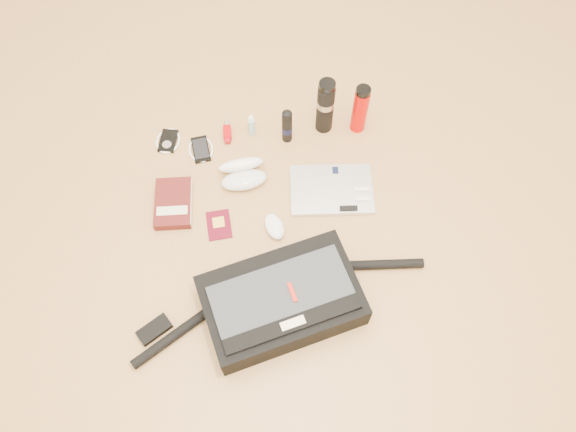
{
  "coord_description": "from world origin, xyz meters",
  "views": [
    {
      "loc": [
        -0.08,
        -0.89,
        1.86
      ],
      "look_at": [
        0.04,
        0.05,
        0.06
      ],
      "focal_mm": 35.0,
      "sensor_mm": 36.0,
      "label": 1
    }
  ],
  "objects": [
    {
      "name": "thermos_black",
      "position": [
        0.24,
        0.47,
        0.13
      ],
      "size": [
        0.09,
        0.09,
        0.26
      ],
      "rotation": [
        0.0,
        0.0,
        0.33
      ],
      "color": "black",
      "rests_on": "ground"
    },
    {
      "name": "mouse",
      "position": [
        -0.01,
        0.03,
        0.02
      ],
      "size": [
        0.09,
        0.12,
        0.04
      ],
      "rotation": [
        0.0,
        0.0,
        0.25
      ],
      "color": "white",
      "rests_on": "ground"
    },
    {
      "name": "laptop",
      "position": [
        0.22,
        0.17,
        0.01
      ],
      "size": [
        0.33,
        0.25,
        0.03
      ],
      "rotation": [
        0.0,
        0.0,
        -0.1
      ],
      "color": "silver",
      "rests_on": "ground"
    },
    {
      "name": "spray_bottle",
      "position": [
        -0.05,
        0.48,
        0.05
      ],
      "size": [
        0.03,
        0.03,
        0.11
      ],
      "rotation": [
        0.0,
        0.0,
        -0.06
      ],
      "color": "#90B8C8",
      "rests_on": "ground"
    },
    {
      "name": "ground",
      "position": [
        0.0,
        0.0,
        0.0
      ],
      "size": [
        4.0,
        4.0,
        0.0
      ],
      "primitive_type": "plane",
      "color": "#B3824A",
      "rests_on": "ground"
    },
    {
      "name": "book",
      "position": [
        -0.38,
        0.18,
        0.02
      ],
      "size": [
        0.15,
        0.22,
        0.04
      ],
      "rotation": [
        0.0,
        0.0,
        -0.07
      ],
      "color": "#491211",
      "rests_on": "ground"
    },
    {
      "name": "thermos_red",
      "position": [
        0.38,
        0.45,
        0.12
      ],
      "size": [
        0.08,
        0.08,
        0.23
      ],
      "rotation": [
        0.0,
        0.0,
        -0.34
      ],
      "color": "#C40603",
      "rests_on": "ground"
    },
    {
      "name": "phone",
      "position": [
        -0.26,
        0.42,
        0.01
      ],
      "size": [
        0.11,
        0.13,
        0.01
      ],
      "rotation": [
        0.0,
        0.0,
        0.11
      ],
      "color": "black",
      "rests_on": "ground"
    },
    {
      "name": "inhaler",
      "position": [
        -0.15,
        0.49,
        0.01
      ],
      "size": [
        0.03,
        0.11,
        0.03
      ],
      "rotation": [
        0.0,
        0.0,
        -0.04
      ],
      "color": "#A70408",
      "rests_on": "ground"
    },
    {
      "name": "aerosol_can",
      "position": [
        0.08,
        0.43,
        0.08
      ],
      "size": [
        0.04,
        0.04,
        0.17
      ],
      "rotation": [
        0.0,
        0.0,
        0.0
      ],
      "color": "black",
      "rests_on": "ground"
    },
    {
      "name": "sunglasses_case",
      "position": [
        -0.11,
        0.27,
        0.04
      ],
      "size": [
        0.19,
        0.16,
        0.1
      ],
      "rotation": [
        0.0,
        0.0,
        0.1
      ],
      "color": "silver",
      "rests_on": "ground"
    },
    {
      "name": "ipod",
      "position": [
        -0.39,
        0.48,
        0.01
      ],
      "size": [
        0.11,
        0.12,
        0.01
      ],
      "rotation": [
        0.0,
        0.0,
        -0.23
      ],
      "color": "black",
      "rests_on": "ground"
    },
    {
      "name": "passport",
      "position": [
        -0.22,
        0.08,
        0.0
      ],
      "size": [
        0.09,
        0.12,
        0.01
      ],
      "rotation": [
        0.0,
        0.0,
        0.05
      ],
      "color": "#4F0615",
      "rests_on": "ground"
    },
    {
      "name": "messenger_bag",
      "position": [
        -0.03,
        -0.27,
        0.07
      ],
      "size": [
        1.03,
        0.42,
        0.15
      ],
      "rotation": [
        0.0,
        0.0,
        0.22
      ],
      "color": "black",
      "rests_on": "ground"
    }
  ]
}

